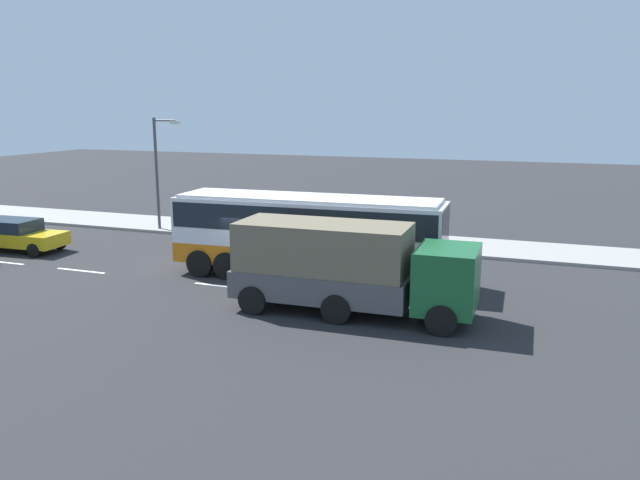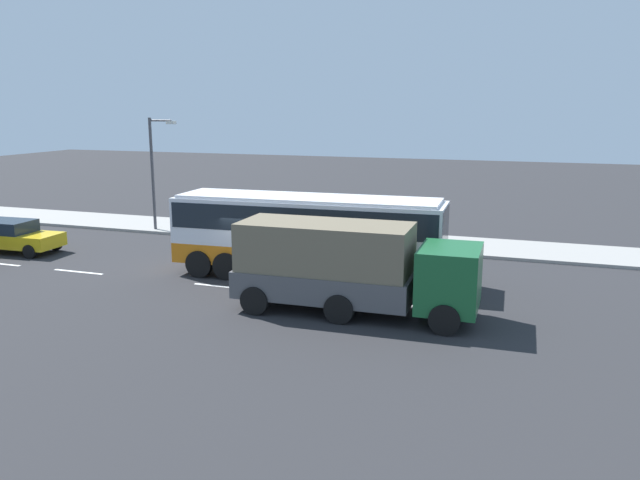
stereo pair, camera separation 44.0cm
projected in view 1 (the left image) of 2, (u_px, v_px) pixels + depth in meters
ground_plane at (260, 277)px, 25.34m from camera, size 120.00×120.00×0.00m
sidewalk_curb at (327, 237)px, 32.83m from camera, size 80.00×4.00×0.15m
lane_centreline at (106, 273)px, 25.88m from camera, size 27.03×0.16×0.01m
coach_bus at (308, 228)px, 24.85m from camera, size 10.85×3.06×3.28m
cargo_truck at (348, 265)px, 20.66m from camera, size 8.03×2.76×2.99m
car_yellow_taxi at (15, 234)px, 29.81m from camera, size 4.73×2.11×1.50m
pedestrian_near_curb at (382, 225)px, 30.22m from camera, size 0.32×0.32×1.71m
pedestrian_at_crossing at (248, 210)px, 34.60m from camera, size 0.32×0.32×1.69m
street_lamp at (159, 165)px, 33.85m from camera, size 1.64×0.24×6.00m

